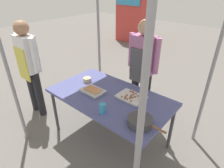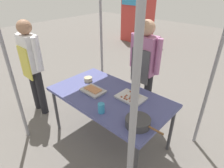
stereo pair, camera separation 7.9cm
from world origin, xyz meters
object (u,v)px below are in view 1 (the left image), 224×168
at_px(tray_meat_skewers, 131,97).
at_px(customer_nearby, 29,63).
at_px(cooking_wok, 140,121).
at_px(stall_table, 110,99).
at_px(condiment_bowl, 87,80).
at_px(vendor_woman, 143,64).
at_px(drink_cup_near_edge, 103,108).
at_px(tray_grilled_sausages, 93,91).
at_px(neighbor_stall_left, 132,15).

relative_size(tray_meat_skewers, customer_nearby, 0.22).
bearing_deg(cooking_wok, stall_table, 160.18).
relative_size(cooking_wok, condiment_bowl, 3.50).
bearing_deg(cooking_wok, vendor_woman, 121.88).
height_order(vendor_woman, customer_nearby, vendor_woman).
xyz_separation_m(condiment_bowl, drink_cup_near_edge, (0.69, -0.40, 0.03)).
xyz_separation_m(tray_grilled_sausages, drink_cup_near_edge, (0.40, -0.24, 0.04)).
relative_size(tray_meat_skewers, drink_cup_near_edge, 3.02).
height_order(drink_cup_near_edge, neighbor_stall_left, neighbor_stall_left).
height_order(cooking_wok, vendor_woman, vendor_woman).
xyz_separation_m(tray_meat_skewers, vendor_woman, (-0.24, 0.62, 0.19)).
bearing_deg(condiment_bowl, neighbor_stall_left, 117.44).
height_order(tray_grilled_sausages, cooking_wok, cooking_wok).
bearing_deg(condiment_bowl, stall_table, -8.61).
xyz_separation_m(tray_grilled_sausages, tray_meat_skewers, (0.48, 0.21, -0.01)).
distance_m(tray_grilled_sausages, vendor_woman, 0.88).
distance_m(stall_table, customer_nearby, 1.45).
bearing_deg(vendor_woman, tray_grilled_sausages, 73.77).
bearing_deg(drink_cup_near_edge, neighbor_stall_left, 121.79).
distance_m(tray_grilled_sausages, neighbor_stall_left, 5.18).
bearing_deg(tray_grilled_sausages, vendor_woman, 73.77).
height_order(tray_grilled_sausages, vendor_woman, vendor_woman).
bearing_deg(customer_nearby, tray_grilled_sausages, 11.91).
bearing_deg(customer_nearby, cooking_wok, 3.08).
bearing_deg(condiment_bowl, tray_grilled_sausages, -29.67).
xyz_separation_m(condiment_bowl, neighbor_stall_left, (-2.26, 4.35, 0.15)).
height_order(tray_meat_skewers, drink_cup_near_edge, drink_cup_near_edge).
bearing_deg(drink_cup_near_edge, stall_table, 118.95).
bearing_deg(stall_table, tray_meat_skewers, 26.42).
distance_m(tray_grilled_sausages, tray_meat_skewers, 0.52).
relative_size(tray_grilled_sausages, customer_nearby, 0.20).
bearing_deg(neighbor_stall_left, customer_nearby, -73.83).
distance_m(condiment_bowl, drink_cup_near_edge, 0.79).
bearing_deg(stall_table, customer_nearby, -166.65).
xyz_separation_m(condiment_bowl, vendor_woman, (0.52, 0.67, 0.18)).
xyz_separation_m(stall_table, condiment_bowl, (-0.51, 0.08, 0.08)).
bearing_deg(stall_table, condiment_bowl, 171.39).
bearing_deg(stall_table, neighbor_stall_left, 122.00).
height_order(stall_table, drink_cup_near_edge, drink_cup_near_edge).
xyz_separation_m(stall_table, customer_nearby, (-1.39, -0.33, 0.24)).
relative_size(drink_cup_near_edge, customer_nearby, 0.07).
relative_size(tray_grilled_sausages, condiment_bowl, 2.61).
xyz_separation_m(cooking_wok, neighbor_stall_left, (-3.38, 4.65, 0.14)).
distance_m(tray_grilled_sausages, cooking_wok, 0.85).
distance_m(condiment_bowl, neighbor_stall_left, 4.91).
bearing_deg(cooking_wok, customer_nearby, -176.92).
distance_m(stall_table, cooking_wok, 0.66).
xyz_separation_m(tray_meat_skewers, cooking_wok, (0.36, -0.35, 0.03)).
height_order(cooking_wok, neighbor_stall_left, neighbor_stall_left).
distance_m(drink_cup_near_edge, vendor_woman, 1.09).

